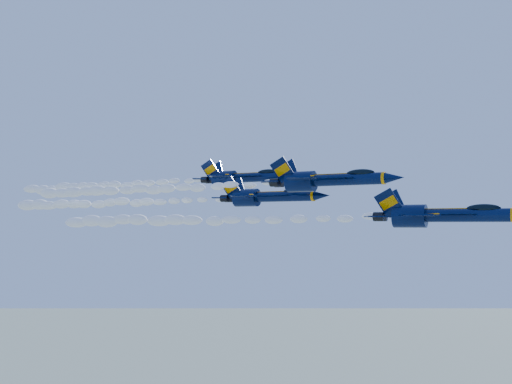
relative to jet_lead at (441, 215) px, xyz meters
The scene contains 8 objects.
jet_lead is the anchor object (origin of this frame).
smoke_trail_jet_lead 29.03m from the jet_lead, behind, with size 44.79×1.73×1.56m, color white.
jet_second 19.73m from the jet_lead, 147.39° to the left, with size 17.85×14.64×6.63m.
smoke_trail_jet_second 47.48m from the jet_lead, 167.41° to the left, with size 44.79×1.99×1.79m, color white.
jet_third 31.65m from the jet_lead, 150.35° to the left, with size 17.25×14.15×6.41m.
smoke_trail_jet_third 59.29m from the jet_lead, 164.75° to the left, with size 44.79×1.92×1.73m, color white.
jet_fourth 44.19m from the jet_lead, 146.20° to the left, with size 17.99×14.76×6.69m.
smoke_trail_jet_fourth 70.95m from the jet_lead, 159.90° to the left, with size 44.79×2.00×1.80m, color white.
Camera 1 is at (31.90, -73.67, 148.21)m, focal length 40.00 mm.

